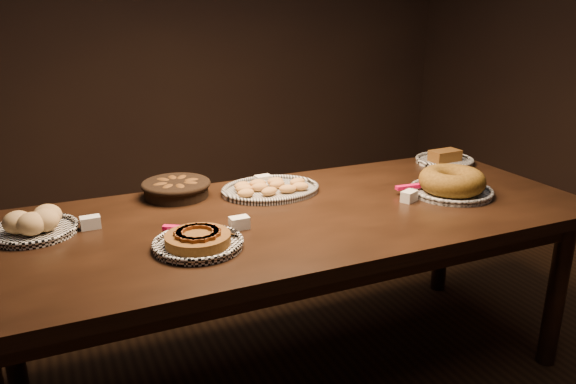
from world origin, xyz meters
name	(u,v)px	position (x,y,z in m)	size (l,w,h in m)	color
ground	(292,374)	(0.00, 0.00, 0.00)	(5.00, 5.00, 0.00)	black
buffet_table	(292,230)	(0.00, 0.00, 0.68)	(2.40, 1.00, 0.75)	black
apple_tart_plate	(198,241)	(-0.43, -0.17, 0.77)	(0.31, 0.31, 0.06)	white
madeleine_platter	(270,189)	(0.02, 0.27, 0.77)	(0.43, 0.35, 0.05)	black
bundt_cake_plate	(452,184)	(0.72, -0.07, 0.80)	(0.41, 0.37, 0.11)	black
croissant_basket	(176,187)	(-0.37, 0.38, 0.79)	(0.32, 0.32, 0.07)	black
bread_roll_plate	(35,224)	(-0.92, 0.18, 0.79)	(0.30, 0.30, 0.09)	white
loaf_plate	(445,159)	(1.02, 0.35, 0.77)	(0.29, 0.29, 0.07)	black
tent_cards	(300,199)	(0.07, 0.08, 0.77)	(1.63, 0.51, 0.04)	white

